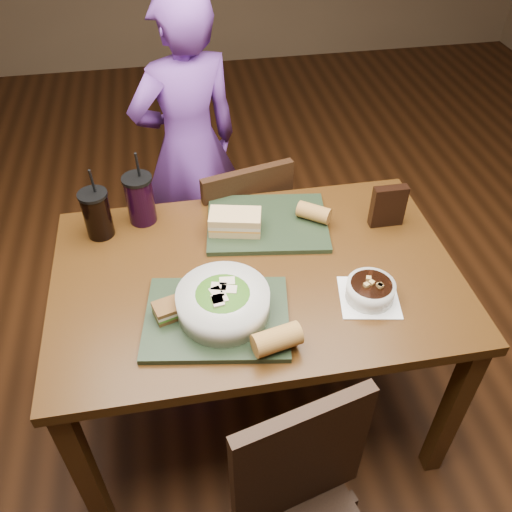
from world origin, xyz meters
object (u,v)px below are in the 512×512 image
Objects in this scene: dining_table at (256,292)px; baguette_far at (314,213)px; tray_near at (217,318)px; cup_cola at (97,214)px; cup_berry at (140,199)px; soup_bowl at (370,290)px; sandwich_far at (235,222)px; diner at (189,147)px; sandwich_near at (171,309)px; baguette_near at (277,339)px; tray_far at (267,223)px; salad_bowl at (223,301)px; chip_bag at (388,206)px; chair_far at (245,233)px.

baguette_far reaches higher than dining_table.
tray_near is 1.57× the size of cup_cola.
cup_berry is (-0.59, 0.13, 0.05)m from baguette_far.
sandwich_far is (-0.36, 0.38, 0.02)m from soup_bowl.
diner is 1.10m from tray_near.
sandwich_near is at bearing 64.26° from diner.
dining_table is 9.70× the size of baguette_near.
salad_bowl reaches higher than tray_far.
sandwich_far is at bearing 176.52° from chip_bag.
baguette_near is at bearing -43.78° from tray_near.
sandwich_far is 1.24× the size of chip_bag.
baguette_near is (0.15, -0.14, 0.04)m from tray_near.
diner is at bearing 99.07° from dining_table.
tray_near is at bearing -129.65° from dining_table.
dining_table is 11.80× the size of sandwich_near.
sandwich_near is 0.95× the size of baguette_far.
salad_bowl is 2.02× the size of baguette_near.
baguette_near is (-0.08, -0.55, 0.04)m from tray_far.
tray_far is 3.62× the size of baguette_far.
chair_far is 0.49m from baguette_far.
baguette_far is at bearing -57.89° from chair_far.
tray_far is 1.49× the size of cup_berry.
sandwich_far is at bearing -104.32° from chair_far.
salad_bowl is 0.55m from cup_berry.
chair_far reaches higher than tray_far.
cup_berry is at bearing 136.00° from dining_table.
chair_far is 5.47× the size of chip_bag.
baguette_near is at bearing -50.59° from salad_bowl.
sandwich_near is at bearing -157.20° from chip_bag.
cup_berry is (-0.20, -0.58, 0.15)m from diner.
chair_far is at bearing 25.59° from cup_berry.
cup_cola is (-0.82, 0.46, 0.05)m from soup_bowl.
chair_far reaches higher than sandwich_near.
diner is 5.15× the size of cup_cola.
dining_table is 0.34m from sandwich_near.
cup_berry is at bearing 113.81° from salad_bowl.
dining_table is 4.80× the size of salad_bowl.
tray_near is 3.62× the size of baguette_far.
sandwich_far is (-0.12, -0.03, 0.04)m from tray_far.
baguette_near is (0.15, -1.24, 0.11)m from diner.
diner is 0.81m from baguette_far.
sandwich_near is at bearing -115.56° from chair_far.
chip_bag reaches higher than chair_far.
soup_bowl reaches higher than tray_far.
tray_far is (0.23, -0.68, 0.07)m from diner.
soup_bowl is at bearing 24.97° from baguette_near.
chair_far is at bearing 86.88° from baguette_near.
chair_far is 0.82m from soup_bowl.
sandwich_near is 0.43m from sandwich_far.
baguette_far is (0.16, -0.02, 0.04)m from tray_far.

